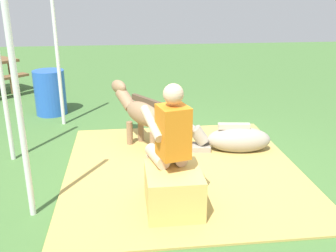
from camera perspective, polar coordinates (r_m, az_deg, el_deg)
The scene contains 10 objects.
ground_plane at distance 4.90m, azimuth 3.13°, elevation -6.49°, with size 24.00×24.00×0.00m, color #426B33.
hay_patch at distance 4.87m, azimuth 2.21°, elevation -6.48°, with size 3.12×2.93×0.02m, color tan.
hay_bale at distance 3.94m, azimuth 0.83°, elevation -9.69°, with size 0.64×0.56×0.45m, color tan.
person_seated at distance 3.86m, azimuth 0.15°, elevation -1.99°, with size 0.71×0.52×1.33m.
pony_standing at distance 5.37m, azimuth -3.86°, elevation 2.06°, with size 1.19×0.89×0.90m.
pony_lying at distance 5.42m, azimuth 9.54°, elevation -1.93°, with size 0.51×1.36×0.42m.
water_barrel at distance 7.27m, azimuth -17.26°, elevation 4.82°, with size 0.55×0.55×0.81m, color blue.
tent_pole_left at distance 3.76m, azimuth -21.51°, elevation 2.83°, with size 0.06×0.06×2.31m, color silver.
tent_pole_right at distance 6.49m, azimuth -16.24°, elevation 9.99°, with size 0.06×0.06×2.31m, color silver.
tent_pole_mid at distance 5.25m, azimuth -23.76°, elevation 7.00°, with size 0.06×0.06×2.31m, color silver.
Camera 1 is at (-4.33, 0.78, 2.15)m, focal length 40.64 mm.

